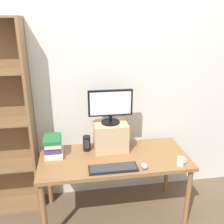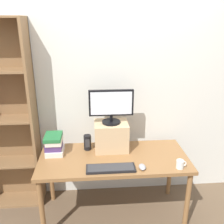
{
  "view_description": "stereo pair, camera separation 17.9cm",
  "coord_description": "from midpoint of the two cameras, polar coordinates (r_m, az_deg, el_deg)",
  "views": [
    {
      "loc": [
        -0.37,
        -2.2,
        2.02
      ],
      "look_at": [
        -0.01,
        0.07,
        1.18
      ],
      "focal_mm": 40.0,
      "sensor_mm": 36.0,
      "label": 1
    },
    {
      "loc": [
        -0.19,
        -2.22,
        2.02
      ],
      "look_at": [
        -0.01,
        0.07,
        1.18
      ],
      "focal_mm": 40.0,
      "sensor_mm": 36.0,
      "label": 2
    }
  ],
  "objects": [
    {
      "name": "ground_plane",
      "position": [
        3.01,
        2.19,
        -22.06
      ],
      "size": [
        12.0,
        12.0,
        0.0
      ],
      "primitive_type": "plane",
      "color": "brown"
    },
    {
      "name": "back_wall",
      "position": [
        2.8,
        1.42,
        5.26
      ],
      "size": [
        7.0,
        0.08,
        2.6
      ],
      "color": "silver",
      "rests_on": "ground_plane"
    },
    {
      "name": "desk",
      "position": [
        2.62,
        2.38,
        -11.63
      ],
      "size": [
        1.51,
        0.67,
        0.71
      ],
      "color": "olive",
      "rests_on": "ground_plane"
    },
    {
      "name": "riser_box",
      "position": [
        2.67,
        1.75,
        -5.51
      ],
      "size": [
        0.35,
        0.28,
        0.3
      ],
      "color": "tan",
      "rests_on": "desk"
    },
    {
      "name": "computer_monitor",
      "position": [
        2.54,
        1.84,
        1.46
      ],
      "size": [
        0.45,
        0.19,
        0.36
      ],
      "color": "black",
      "rests_on": "riser_box"
    },
    {
      "name": "keyboard",
      "position": [
        2.38,
        1.91,
        -12.78
      ],
      "size": [
        0.46,
        0.15,
        0.02
      ],
      "color": "black",
      "rests_on": "desk"
    },
    {
      "name": "computer_mouse",
      "position": [
        2.42,
        9.09,
        -12.34
      ],
      "size": [
        0.06,
        0.1,
        0.04
      ],
      "color": "#99999E",
      "rests_on": "desk"
    },
    {
      "name": "book_stack",
      "position": [
        2.65,
        -11.19,
        -7.26
      ],
      "size": [
        0.19,
        0.24,
        0.2
      ],
      "color": "silver",
      "rests_on": "desk"
    },
    {
      "name": "coffee_mug",
      "position": [
        2.49,
        17.39,
        -11.36
      ],
      "size": [
        0.1,
        0.07,
        0.08
      ],
      "color": "white",
      "rests_on": "desk"
    },
    {
      "name": "desk_speaker",
      "position": [
        2.68,
        -3.71,
        -6.98
      ],
      "size": [
        0.08,
        0.08,
        0.16
      ],
      "color": "black",
      "rests_on": "desk"
    }
  ]
}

